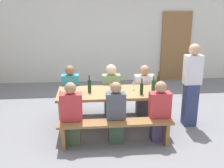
{
  "coord_description": "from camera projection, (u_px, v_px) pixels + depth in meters",
  "views": [
    {
      "loc": [
        -0.45,
        -4.99,
        2.44
      ],
      "look_at": [
        0.0,
        0.0,
        0.9
      ],
      "focal_mm": 44.32,
      "sensor_mm": 36.0,
      "label": 1
    }
  ],
  "objects": [
    {
      "name": "wine_bottle_3",
      "position": [
        142.0,
        89.0,
        5.1
      ],
      "size": [
        0.06,
        0.06,
        0.31
      ],
      "color": "#143319",
      "rests_on": "tasting_table"
    },
    {
      "name": "bench_near",
      "position": [
        116.0,
        127.0,
        4.72
      ],
      "size": [
        1.97,
        0.3,
        0.45
      ],
      "color": "olive",
      "rests_on": "ground"
    },
    {
      "name": "wine_bottle_2",
      "position": [
        158.0,
        81.0,
        5.55
      ],
      "size": [
        0.07,
        0.07,
        0.31
      ],
      "color": "#332814",
      "rests_on": "tasting_table"
    },
    {
      "name": "wine_glass_0",
      "position": [
        60.0,
        93.0,
        4.89
      ],
      "size": [
        0.07,
        0.07,
        0.15
      ],
      "color": "silver",
      "rests_on": "tasting_table"
    },
    {
      "name": "tasting_table",
      "position": [
        112.0,
        95.0,
        5.31
      ],
      "size": [
        2.07,
        0.84,
        0.75
      ],
      "color": "#9E7247",
      "rests_on": "ground"
    },
    {
      "name": "wine_glass_2",
      "position": [
        111.0,
        84.0,
        5.38
      ],
      "size": [
        0.06,
        0.06,
        0.16
      ],
      "color": "silver",
      "rests_on": "tasting_table"
    },
    {
      "name": "seated_guest_far_2",
      "position": [
        144.0,
        92.0,
        5.96
      ],
      "size": [
        0.42,
        0.24,
        1.12
      ],
      "rotation": [
        0.0,
        0.0,
        -1.57
      ],
      "color": "#4B4145",
      "rests_on": "ground"
    },
    {
      "name": "seated_guest_far_1",
      "position": [
        111.0,
        92.0,
        5.89
      ],
      "size": [
        0.38,
        0.24,
        1.15
      ],
      "rotation": [
        0.0,
        0.0,
        -1.57
      ],
      "color": "#32546F",
      "rests_on": "ground"
    },
    {
      "name": "seated_guest_far_0",
      "position": [
        71.0,
        93.0,
        5.82
      ],
      "size": [
        0.36,
        0.24,
        1.14
      ],
      "rotation": [
        0.0,
        0.0,
        -1.57
      ],
      "color": "#334D60",
      "rests_on": "ground"
    },
    {
      "name": "bench_far",
      "position": [
        109.0,
        98.0,
        6.09
      ],
      "size": [
        1.97,
        0.3,
        0.45
      ],
      "color": "olive",
      "rests_on": "ground"
    },
    {
      "name": "standing_host",
      "position": [
        192.0,
        86.0,
        5.4
      ],
      "size": [
        0.34,
        0.24,
        1.65
      ],
      "rotation": [
        0.0,
        0.0,
        3.14
      ],
      "color": "navy",
      "rests_on": "ground"
    },
    {
      "name": "seated_guest_near_1",
      "position": [
        116.0,
        114.0,
        4.81
      ],
      "size": [
        0.33,
        0.24,
        1.11
      ],
      "rotation": [
        0.0,
        0.0,
        1.57
      ],
      "color": "#364C3A",
      "rests_on": "ground"
    },
    {
      "name": "wine_glass_1",
      "position": [
        133.0,
        83.0,
        5.37
      ],
      "size": [
        0.06,
        0.06,
        0.18
      ],
      "color": "silver",
      "rests_on": "tasting_table"
    },
    {
      "name": "seated_guest_near_2",
      "position": [
        159.0,
        113.0,
        4.88
      ],
      "size": [
        0.37,
        0.24,
        1.1
      ],
      "rotation": [
        0.0,
        0.0,
        1.57
      ],
      "color": "#463758",
      "rests_on": "ground"
    },
    {
      "name": "back_wall",
      "position": [
        102.0,
        29.0,
        8.26
      ],
      "size": [
        14.0,
        0.2,
        3.2
      ],
      "primitive_type": "cube",
      "color": "silver",
      "rests_on": "ground"
    },
    {
      "name": "wine_bottle_1",
      "position": [
        89.0,
        86.0,
        5.22
      ],
      "size": [
        0.07,
        0.07,
        0.33
      ],
      "color": "#143319",
      "rests_on": "tasting_table"
    },
    {
      "name": "ground_plane",
      "position": [
        112.0,
        127.0,
        5.51
      ],
      "size": [
        24.0,
        24.0,
        0.0
      ],
      "primitive_type": "plane",
      "color": "slate"
    },
    {
      "name": "wooden_door",
      "position": [
        176.0,
        47.0,
        8.48
      ],
      "size": [
        0.9,
        0.06,
        2.1
      ],
      "primitive_type": "cube",
      "color": "olive",
      "rests_on": "ground"
    },
    {
      "name": "seated_guest_near_0",
      "position": [
        72.0,
        115.0,
        4.75
      ],
      "size": [
        0.37,
        0.24,
        1.12
      ],
      "rotation": [
        0.0,
        0.0,
        1.57
      ],
      "color": "#415538",
      "rests_on": "ground"
    },
    {
      "name": "wine_bottle_0",
      "position": [
        154.0,
        86.0,
        5.19
      ],
      "size": [
        0.08,
        0.08,
        0.33
      ],
      "color": "#234C2D",
      "rests_on": "tasting_table"
    }
  ]
}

